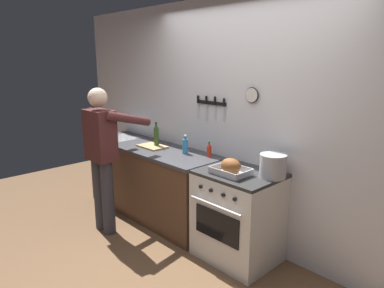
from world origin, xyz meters
TOP-DOWN VIEW (x-y plane):
  - wall_back at (-0.00, 1.35)m, footprint 6.00×0.13m
  - counter_block at (-1.21, 0.99)m, footprint 2.03×0.65m
  - stove at (0.22, 0.99)m, footprint 0.76×0.67m
  - person_cook at (-1.20, 0.33)m, footprint 0.51×0.63m
  - roasting_pan at (0.20, 0.88)m, footprint 0.35×0.26m
  - stock_pot at (0.51, 1.10)m, footprint 0.25×0.25m
  - cutting_board at (-1.15, 0.98)m, footprint 0.36×0.24m
  - bottle_olive_oil at (-1.13, 1.03)m, footprint 0.06×0.06m
  - bottle_hot_sauce at (-0.36, 1.17)m, footprint 0.05×0.05m
  - bottle_dish_soap at (-0.65, 1.07)m, footprint 0.06×0.06m

SIDE VIEW (x-z plane):
  - stove at x=0.22m, z-range 0.00..0.90m
  - counter_block at x=-1.21m, z-range 0.01..0.91m
  - cutting_board at x=-1.15m, z-range 0.90..0.92m
  - person_cook at x=-1.20m, z-range 0.12..1.78m
  - roasting_pan at x=0.20m, z-range 0.89..1.05m
  - bottle_hot_sauce at x=-0.36m, z-range 0.88..1.05m
  - bottle_dish_soap at x=-0.65m, z-range 0.88..1.10m
  - stock_pot at x=0.51m, z-range 0.90..1.12m
  - bottle_olive_oil at x=-1.13m, z-range 0.88..1.18m
  - wall_back at x=0.00m, z-range 0.00..2.60m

